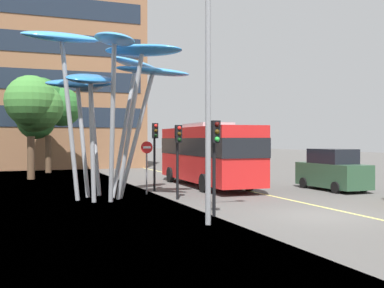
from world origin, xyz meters
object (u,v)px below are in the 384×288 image
(car_parked_mid, at_px, (332,171))
(no_entry_sign, at_px, (147,159))
(red_bus, at_px, (207,152))
(leaf_sculpture, at_px, (106,72))
(street_lamp, at_px, (218,54))
(traffic_light_kerb_near, at_px, (215,147))
(traffic_light_kerb_far, at_px, (178,145))
(traffic_light_island_mid, at_px, (155,142))

(car_parked_mid, height_order, no_entry_sign, no_entry_sign)
(red_bus, relative_size, leaf_sculpture, 1.30)
(car_parked_mid, height_order, street_lamp, street_lamp)
(traffic_light_kerb_near, relative_size, traffic_light_kerb_far, 1.01)
(traffic_light_kerb_near, xyz_separation_m, street_lamp, (-0.49, -1.37, 3.03))
(traffic_light_kerb_far, bearing_deg, street_lamp, -97.34)
(red_bus, bearing_deg, traffic_light_island_mid, -157.87)
(traffic_light_island_mid, bearing_deg, street_lamp, -94.64)
(red_bus, bearing_deg, traffic_light_kerb_near, -111.27)
(street_lamp, bearing_deg, leaf_sculpture, 105.99)
(traffic_light_kerb_far, distance_m, traffic_light_island_mid, 3.73)
(leaf_sculpture, bearing_deg, street_lamp, -74.01)
(car_parked_mid, relative_size, no_entry_sign, 1.71)
(traffic_light_kerb_far, distance_m, car_parked_mid, 9.30)
(red_bus, distance_m, car_parked_mid, 7.07)
(red_bus, relative_size, traffic_light_kerb_near, 3.12)
(car_parked_mid, bearing_deg, traffic_light_kerb_far, -174.36)
(car_parked_mid, bearing_deg, street_lamp, -144.19)
(traffic_light_kerb_near, distance_m, street_lamp, 3.36)
(traffic_light_kerb_near, height_order, traffic_light_island_mid, traffic_light_island_mid)
(traffic_light_kerb_far, height_order, car_parked_mid, traffic_light_kerb_far)
(traffic_light_island_mid, xyz_separation_m, street_lamp, (-0.81, -10.01, 2.90))
(traffic_light_island_mid, distance_m, car_parked_mid, 9.69)
(traffic_light_kerb_near, bearing_deg, no_entry_sign, 93.27)
(leaf_sculpture, distance_m, no_entry_sign, 4.80)
(traffic_light_kerb_near, distance_m, no_entry_sign, 7.57)
(red_bus, xyz_separation_m, car_parked_mid, (5.53, -4.29, -0.97))
(traffic_light_kerb_far, height_order, traffic_light_island_mid, traffic_light_island_mid)
(leaf_sculpture, distance_m, street_lamp, 7.97)
(traffic_light_kerb_far, bearing_deg, traffic_light_kerb_near, -93.75)
(red_bus, bearing_deg, leaf_sculpture, -150.01)
(traffic_light_kerb_near, relative_size, car_parked_mid, 0.75)
(street_lamp, bearing_deg, traffic_light_island_mid, 85.36)
(traffic_light_kerb_near, distance_m, traffic_light_island_mid, 8.64)
(traffic_light_island_mid, bearing_deg, red_bus, 22.13)
(red_bus, distance_m, traffic_light_kerb_far, 6.34)
(traffic_light_island_mid, height_order, street_lamp, street_lamp)
(leaf_sculpture, bearing_deg, no_entry_sign, 28.76)
(car_parked_mid, xyz_separation_m, no_entry_sign, (-9.90, 1.71, 0.72))
(traffic_light_kerb_near, height_order, street_lamp, street_lamp)
(leaf_sculpture, relative_size, street_lamp, 0.93)
(traffic_light_kerb_near, relative_size, no_entry_sign, 1.29)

